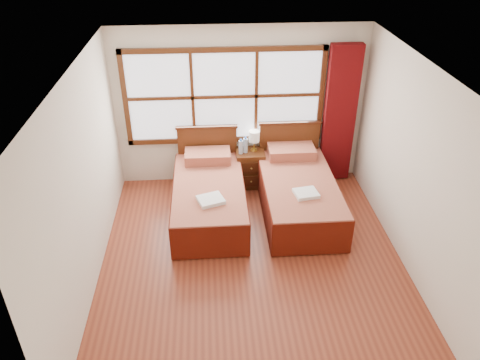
{
  "coord_description": "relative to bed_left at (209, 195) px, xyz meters",
  "views": [
    {
      "loc": [
        -0.51,
        -4.75,
        4.17
      ],
      "look_at": [
        -0.12,
        0.7,
        0.87
      ],
      "focal_mm": 35.0,
      "sensor_mm": 36.0,
      "label": 1
    }
  ],
  "objects": [
    {
      "name": "lamp",
      "position": [
        0.76,
        0.85,
        0.55
      ],
      "size": [
        0.18,
        0.18,
        0.34
      ],
      "color": "gold",
      "rests_on": "nightstand"
    },
    {
      "name": "wall_left",
      "position": [
        -1.45,
        -1.2,
        0.98
      ],
      "size": [
        0.0,
        4.5,
        4.5
      ],
      "primitive_type": "plane",
      "rotation": [
        1.57,
        0.0,
        1.57
      ],
      "color": "silver",
      "rests_on": "floor"
    },
    {
      "name": "bed_left",
      "position": [
        0.0,
        0.0,
        0.0
      ],
      "size": [
        1.06,
        2.08,
        1.03
      ],
      "color": "#431D0E",
      "rests_on": "floor"
    },
    {
      "name": "wall_back",
      "position": [
        0.55,
        1.05,
        0.98
      ],
      "size": [
        4.0,
        0.0,
        4.0
      ],
      "primitive_type": "plane",
      "rotation": [
        1.57,
        0.0,
        0.0
      ],
      "color": "silver",
      "rests_on": "floor"
    },
    {
      "name": "bottle_near",
      "position": [
        0.54,
        0.75,
        0.42
      ],
      "size": [
        0.07,
        0.07,
        0.26
      ],
      "color": "#A7BFD7",
      "rests_on": "nightstand"
    },
    {
      "name": "window",
      "position": [
        0.3,
        1.02,
        1.18
      ],
      "size": [
        3.16,
        0.06,
        1.56
      ],
      "color": "white",
      "rests_on": "wall_back"
    },
    {
      "name": "bed_right",
      "position": [
        1.36,
        -0.0,
        0.01
      ],
      "size": [
        1.09,
        2.12,
        1.06
      ],
      "color": "#431D0E",
      "rests_on": "floor"
    },
    {
      "name": "towels_right",
      "position": [
        1.37,
        -0.47,
        0.28
      ],
      "size": [
        0.36,
        0.33,
        0.05
      ],
      "rotation": [
        0.0,
        0.0,
        0.17
      ],
      "color": "white",
      "rests_on": "bed_right"
    },
    {
      "name": "bottle_far",
      "position": [
        0.62,
        0.79,
        0.43
      ],
      "size": [
        0.07,
        0.07,
        0.28
      ],
      "color": "#A7BFD7",
      "rests_on": "nightstand"
    },
    {
      "name": "ceiling",
      "position": [
        0.55,
        -1.2,
        2.28
      ],
      "size": [
        4.5,
        4.5,
        0.0
      ],
      "primitive_type": "plane",
      "rotation": [
        3.14,
        0.0,
        0.0
      ],
      "color": "white",
      "rests_on": "wall_back"
    },
    {
      "name": "nightstand",
      "position": [
        0.7,
        0.8,
        -0.01
      ],
      "size": [
        0.46,
        0.46,
        0.62
      ],
      "color": "#4E2611",
      "rests_on": "floor"
    },
    {
      "name": "wall_right",
      "position": [
        2.55,
        -1.2,
        0.98
      ],
      "size": [
        0.0,
        4.5,
        4.5
      ],
      "primitive_type": "plane",
      "rotation": [
        1.57,
        0.0,
        -1.57
      ],
      "color": "silver",
      "rests_on": "floor"
    },
    {
      "name": "curtain",
      "position": [
        2.15,
        0.91,
        0.85
      ],
      "size": [
        0.5,
        0.16,
        2.3
      ],
      "primitive_type": "cube",
      "color": "#5E090B",
      "rests_on": "wall_back"
    },
    {
      "name": "floor",
      "position": [
        0.55,
        -1.2,
        -0.32
      ],
      "size": [
        4.5,
        4.5,
        0.0
      ],
      "primitive_type": "plane",
      "color": "brown",
      "rests_on": "ground"
    },
    {
      "name": "towels_left",
      "position": [
        0.02,
        -0.52,
        0.26
      ],
      "size": [
        0.42,
        0.39,
        0.05
      ],
      "rotation": [
        0.0,
        0.0,
        0.33
      ],
      "color": "white",
      "rests_on": "bed_left"
    }
  ]
}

